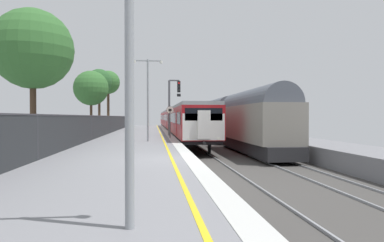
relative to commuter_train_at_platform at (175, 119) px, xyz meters
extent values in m
cube|color=gray|center=(-4.60, -38.60, -1.77)|extent=(6.40, 110.00, 1.00)
cube|color=silver|center=(-1.70, -38.60, -1.26)|extent=(0.60, 110.00, 0.01)
cube|color=yellow|center=(-2.45, -38.60, -1.26)|extent=(0.12, 110.00, 0.01)
cube|color=#423F3D|center=(4.10, -38.60, -2.37)|extent=(11.00, 110.00, 0.20)
cube|color=gray|center=(-0.71, -38.60, -2.23)|extent=(0.07, 110.00, 0.08)
cube|color=gray|center=(0.72, -38.60, -2.23)|extent=(0.07, 110.00, 0.08)
cube|color=gray|center=(3.29, -38.60, -2.23)|extent=(0.07, 110.00, 0.08)
cube|color=gray|center=(4.72, -38.60, -2.23)|extent=(0.07, 110.00, 0.08)
cube|color=maroon|center=(0.00, -20.48, 0.00)|extent=(2.80, 19.95, 2.30)
cube|color=black|center=(0.00, -20.48, -1.27)|extent=(2.64, 19.35, 0.25)
cube|color=gray|center=(0.00, -20.48, 1.27)|extent=(2.68, 19.95, 0.24)
cube|color=black|center=(-1.41, -20.48, 0.30)|extent=(0.02, 18.35, 0.84)
cube|color=red|center=(-1.41, -25.47, -0.10)|extent=(0.03, 1.10, 1.90)
cube|color=red|center=(-1.41, -15.50, -0.10)|extent=(0.03, 1.10, 1.90)
cylinder|color=black|center=(-0.78, -27.86, -1.77)|extent=(0.12, 0.84, 0.84)
cylinder|color=black|center=(0.78, -27.86, -1.77)|extent=(0.12, 0.84, 0.84)
cylinder|color=black|center=(-0.78, -13.11, -1.77)|extent=(0.12, 0.84, 0.84)
cylinder|color=black|center=(0.78, -13.11, -1.77)|extent=(0.12, 0.84, 0.84)
cube|color=maroon|center=(0.00, 0.06, 0.00)|extent=(2.80, 19.95, 2.30)
cube|color=black|center=(0.00, 0.06, -1.27)|extent=(2.64, 19.35, 0.25)
cube|color=gray|center=(0.00, 0.06, 1.27)|extent=(2.68, 19.95, 0.24)
cube|color=black|center=(-1.41, 0.06, 0.30)|extent=(0.02, 18.35, 0.84)
cube|color=red|center=(-1.41, -4.92, -0.10)|extent=(0.03, 1.10, 1.90)
cube|color=red|center=(-1.41, 5.05, -0.10)|extent=(0.03, 1.10, 1.90)
cylinder|color=black|center=(-0.78, -7.31, -1.77)|extent=(0.12, 0.84, 0.84)
cylinder|color=black|center=(0.78, -7.31, -1.77)|extent=(0.12, 0.84, 0.84)
cylinder|color=black|center=(-0.78, 7.44, -1.77)|extent=(0.12, 0.84, 0.84)
cylinder|color=black|center=(0.78, 7.44, -1.77)|extent=(0.12, 0.84, 0.84)
cube|color=maroon|center=(0.00, 20.61, 0.00)|extent=(2.80, 19.95, 2.30)
cube|color=black|center=(0.00, 20.61, -1.27)|extent=(2.64, 19.35, 0.25)
cube|color=gray|center=(0.00, 20.61, 1.27)|extent=(2.68, 19.95, 0.24)
cube|color=black|center=(-1.41, 20.61, 0.30)|extent=(0.02, 18.35, 0.84)
cube|color=red|center=(-1.41, 15.62, -0.10)|extent=(0.03, 1.10, 1.90)
cube|color=red|center=(-1.41, 25.60, -0.10)|extent=(0.03, 1.10, 1.90)
cylinder|color=black|center=(-0.78, 13.24, -1.77)|extent=(0.12, 0.84, 0.84)
cylinder|color=black|center=(0.78, 13.24, -1.77)|extent=(0.12, 0.84, 0.84)
cylinder|color=black|center=(-0.78, 27.98, -1.77)|extent=(0.12, 0.84, 0.84)
cylinder|color=black|center=(0.78, 27.98, -1.77)|extent=(0.12, 0.84, 0.84)
cube|color=silver|center=(0.00, -30.42, -0.25)|extent=(2.70, 0.10, 1.70)
cube|color=black|center=(0.00, -30.43, 0.55)|extent=(2.40, 0.08, 0.80)
cube|color=silver|center=(0.00, -30.56, -0.10)|extent=(0.80, 0.24, 1.80)
cylinder|color=white|center=(-0.95, -30.48, -1.00)|extent=(0.18, 0.06, 0.18)
cylinder|color=white|center=(0.95, -30.48, -1.00)|extent=(0.18, 0.06, 0.18)
cylinder|color=black|center=(0.00, -30.71, -1.25)|extent=(0.20, 0.35, 0.20)
cube|color=black|center=(0.00, 0.06, 1.52)|extent=(0.60, 0.90, 0.20)
cube|color=#232326|center=(4.00, -27.83, -1.64)|extent=(2.30, 13.17, 0.79)
cube|color=gray|center=(4.00, -27.83, -0.03)|extent=(2.60, 12.37, 2.44)
cylinder|color=#515660|center=(4.00, -27.83, 1.19)|extent=(2.39, 11.97, 2.39)
cylinder|color=black|center=(3.22, -32.42, -1.77)|extent=(0.12, 0.84, 0.84)
cylinder|color=black|center=(4.78, -32.42, -1.77)|extent=(0.12, 0.84, 0.84)
cylinder|color=black|center=(3.22, -23.25, -1.77)|extent=(0.12, 0.84, 0.84)
cylinder|color=black|center=(4.78, -23.25, -1.77)|extent=(0.12, 0.84, 0.84)
cube|color=#232326|center=(4.00, -13.86, -1.64)|extent=(2.30, 13.17, 0.79)
cube|color=gray|center=(4.00, -13.86, -0.03)|extent=(2.60, 12.37, 2.44)
cylinder|color=#515660|center=(4.00, -13.86, 1.19)|extent=(2.39, 11.97, 2.39)
cylinder|color=black|center=(3.22, -18.45, -1.77)|extent=(0.12, 0.84, 0.84)
cylinder|color=black|center=(4.78, -18.45, -1.77)|extent=(0.12, 0.84, 0.84)
cylinder|color=black|center=(3.22, -9.28, -1.77)|extent=(0.12, 0.84, 0.84)
cylinder|color=black|center=(4.78, -9.28, -1.77)|extent=(0.12, 0.84, 0.84)
cube|color=#232326|center=(4.00, 0.11, -1.64)|extent=(2.30, 13.17, 0.79)
cube|color=gray|center=(4.00, 0.11, -0.03)|extent=(2.60, 12.37, 2.44)
cylinder|color=#515660|center=(4.00, 0.11, 1.19)|extent=(2.39, 11.97, 2.39)
cylinder|color=black|center=(3.22, -4.48, -1.77)|extent=(0.12, 0.84, 0.84)
cylinder|color=black|center=(4.78, -4.48, -1.77)|extent=(0.12, 0.84, 0.84)
cylinder|color=black|center=(3.22, 4.70, -1.77)|extent=(0.12, 0.84, 0.84)
cylinder|color=black|center=(4.78, 4.70, -1.77)|extent=(0.12, 0.84, 0.84)
cube|color=#232326|center=(4.00, 14.08, -1.64)|extent=(2.30, 13.17, 0.79)
cube|color=gray|center=(4.00, 14.08, -0.03)|extent=(2.60, 12.37, 2.44)
cylinder|color=#515660|center=(4.00, 14.08, 1.19)|extent=(2.39, 11.97, 2.39)
cylinder|color=black|center=(3.22, 9.50, -1.77)|extent=(0.12, 0.84, 0.84)
cylinder|color=black|center=(4.78, 9.50, -1.77)|extent=(0.12, 0.84, 0.84)
cylinder|color=black|center=(3.22, 18.67, -1.77)|extent=(0.12, 0.84, 0.84)
cylinder|color=black|center=(4.78, 18.67, -1.77)|extent=(0.12, 0.84, 0.84)
cylinder|color=#47474C|center=(-1.75, -21.11, 1.18)|extent=(0.18, 0.18, 4.89)
cube|color=#47474C|center=(-1.30, -21.11, 3.62)|extent=(0.90, 0.12, 0.12)
cube|color=black|center=(-0.90, -21.11, 3.07)|extent=(0.28, 0.20, 1.00)
cylinder|color=red|center=(-0.90, -21.23, 3.39)|extent=(0.16, 0.04, 0.16)
cylinder|color=black|center=(-0.90, -21.23, 3.07)|extent=(0.16, 0.04, 0.16)
cylinder|color=black|center=(-0.90, -21.23, 2.75)|extent=(0.16, 0.04, 0.16)
cube|color=black|center=(-0.90, -21.11, 2.32)|extent=(0.32, 0.16, 0.24)
cylinder|color=#59595B|center=(-1.85, -24.61, -0.19)|extent=(0.08, 0.08, 2.15)
cylinder|color=black|center=(-1.85, -24.61, 0.93)|extent=(0.59, 0.02, 0.59)
cylinder|color=silver|center=(-1.85, -24.62, 0.93)|extent=(0.56, 0.02, 0.56)
cube|color=black|center=(-1.85, -24.63, 0.93)|extent=(0.24, 0.01, 0.18)
cylinder|color=#93999E|center=(-3.52, -47.30, 1.18)|extent=(0.14, 0.14, 4.90)
cylinder|color=#93999E|center=(-3.52, -28.38, 1.51)|extent=(0.14, 0.14, 5.55)
cube|color=#93999E|center=(-3.07, -28.38, 4.18)|extent=(0.90, 0.08, 0.08)
cylinder|color=silver|center=(-2.62, -28.38, 4.10)|extent=(0.20, 0.20, 0.18)
cube|color=#93999E|center=(-3.97, -28.38, 4.18)|extent=(0.90, 0.08, 0.08)
cylinder|color=silver|center=(-4.42, -28.38, 4.10)|extent=(0.20, 0.20, 0.18)
cube|color=#282B2D|center=(-7.55, -38.60, -0.40)|extent=(0.03, 99.00, 1.74)
cube|color=#38383D|center=(-7.55, -38.60, 0.47)|extent=(0.06, 99.00, 0.06)
cylinder|color=#38383D|center=(-7.55, -38.60, -0.40)|extent=(0.07, 0.07, 1.74)
cylinder|color=#38383D|center=(-7.55, -26.92, -0.40)|extent=(0.07, 0.07, 1.74)
cylinder|color=#38383D|center=(-7.55, -15.23, -0.40)|extent=(0.07, 0.07, 1.74)
cylinder|color=#38383D|center=(-7.55, -3.54, -0.40)|extent=(0.07, 0.07, 1.74)
cylinder|color=#38383D|center=(-7.55, 8.15, -0.40)|extent=(0.07, 0.07, 1.74)
cylinder|color=#473323|center=(-10.15, -11.42, 0.65)|extent=(0.29, 0.29, 3.83)
sphere|color=#33662D|center=(-10.15, -11.42, 3.65)|extent=(3.93, 3.93, 3.93)
sphere|color=#33662D|center=(-10.55, -11.61, 3.16)|extent=(2.41, 2.41, 2.41)
cylinder|color=#473323|center=(-10.06, -5.93, 1.40)|extent=(0.31, 0.31, 5.33)
sphere|color=#285628|center=(-10.06, -5.93, 4.94)|extent=(3.21, 3.21, 3.21)
sphere|color=#285628|center=(-9.83, -6.27, 4.54)|extent=(2.25, 2.25, 2.25)
cylinder|color=#473323|center=(-9.49, -33.01, 0.78)|extent=(0.32, 0.32, 4.09)
sphere|color=#33662D|center=(-9.49, -33.01, 3.98)|extent=(4.23, 4.23, 4.23)
sphere|color=#33662D|center=(-9.28, -33.05, 3.45)|extent=(3.09, 3.09, 3.09)
cylinder|color=#473323|center=(-9.46, -1.54, 1.55)|extent=(0.36, 0.36, 5.63)
sphere|color=#33662D|center=(-9.46, -1.54, 5.27)|extent=(3.28, 3.28, 3.28)
sphere|color=#33662D|center=(-9.70, -1.43, 4.86)|extent=(2.54, 2.54, 2.54)
camera|label=1|loc=(-3.17, -52.62, 0.39)|focal=33.25mm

